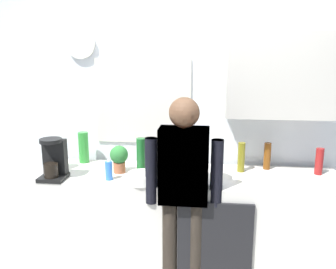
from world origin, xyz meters
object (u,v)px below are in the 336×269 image
at_px(coffee_maker, 54,160).
at_px(bottle_olive_oil, 241,157).
at_px(bottle_red_vinegar, 319,161).
at_px(dish_soap, 109,170).
at_px(bottle_clear_soda, 84,147).
at_px(cup_blue_mug, 216,179).
at_px(mixing_bowl, 142,178).
at_px(bottle_amber_beer, 267,156).
at_px(potted_plant, 119,157).
at_px(person_guest, 184,185).
at_px(person_at_sink, 184,185).
at_px(bottle_green_wine, 141,156).
at_px(storage_canister, 59,159).

distance_m(coffee_maker, bottle_olive_oil, 1.52).
bearing_deg(bottle_red_vinegar, dish_soap, -169.26).
height_order(bottle_clear_soda, cup_blue_mug, bottle_clear_soda).
bearing_deg(bottle_red_vinegar, mixing_bowl, -165.64).
relative_size(bottle_amber_beer, bottle_red_vinegar, 1.05).
xyz_separation_m(bottle_red_vinegar, potted_plant, (-1.64, -0.14, 0.02)).
relative_size(coffee_maker, person_guest, 0.21).
height_order(mixing_bowl, person_guest, person_guest).
xyz_separation_m(bottle_olive_oil, dish_soap, (-1.05, -0.32, -0.05)).
relative_size(bottle_amber_beer, dish_soap, 1.28).
distance_m(bottle_red_vinegar, cup_blue_mug, 0.91).
bearing_deg(person_at_sink, potted_plant, 154.68).
height_order(coffee_maker, cup_blue_mug, coffee_maker).
xyz_separation_m(bottle_green_wine, person_at_sink, (0.37, -0.29, -0.13)).
bearing_deg(storage_canister, bottle_green_wine, -3.35).
xyz_separation_m(coffee_maker, person_at_sink, (1.04, -0.10, -0.12)).
bearing_deg(bottle_olive_oil, bottle_amber_beer, 22.26).
bearing_deg(person_at_sink, mixing_bowl, 169.52).
bearing_deg(potted_plant, bottle_green_wine, -2.55).
height_order(coffee_maker, person_guest, person_guest).
xyz_separation_m(cup_blue_mug, dish_soap, (-0.83, 0.03, 0.03)).
distance_m(bottle_olive_oil, bottle_green_wine, 0.83).
relative_size(bottle_green_wine, bottle_red_vinegar, 1.36).
height_order(bottle_amber_beer, bottle_clear_soda, bottle_clear_soda).
height_order(bottle_green_wine, person_at_sink, person_at_sink).
bearing_deg(mixing_bowl, dish_soap, 171.43).
xyz_separation_m(bottle_green_wine, potted_plant, (-0.19, 0.01, -0.02)).
relative_size(potted_plant, person_guest, 0.14).
bearing_deg(dish_soap, storage_canister, 156.85).
distance_m(bottle_olive_oil, person_at_sink, 0.63).
height_order(bottle_red_vinegar, person_guest, person_guest).
bearing_deg(bottle_red_vinegar, bottle_clear_soda, 177.10).
height_order(bottle_amber_beer, bottle_green_wine, bottle_green_wine).
xyz_separation_m(bottle_amber_beer, person_guest, (-0.68, -0.53, -0.09)).
xyz_separation_m(cup_blue_mug, mixing_bowl, (-0.56, -0.01, -0.01)).
distance_m(person_at_sink, person_guest, 0.00).
xyz_separation_m(potted_plant, person_guest, (0.56, -0.30, -0.11)).
bearing_deg(person_at_sink, bottle_red_vinegar, 24.51).
bearing_deg(coffee_maker, bottle_green_wine, 15.48).
bearing_deg(person_guest, potted_plant, -44.88).
distance_m(bottle_amber_beer, bottle_red_vinegar, 0.41).
bearing_deg(dish_soap, mixing_bowl, -8.57).
bearing_deg(potted_plant, storage_canister, 176.37).
relative_size(bottle_olive_oil, bottle_red_vinegar, 1.14).
bearing_deg(storage_canister, cup_blue_mug, -10.43).
bearing_deg(mixing_bowl, bottle_clear_soda, 143.41).
distance_m(bottle_red_vinegar, mixing_bowl, 1.45).
relative_size(coffee_maker, person_at_sink, 0.21).
bearing_deg(dish_soap, bottle_green_wine, 37.01).
distance_m(cup_blue_mug, person_guest, 0.25).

